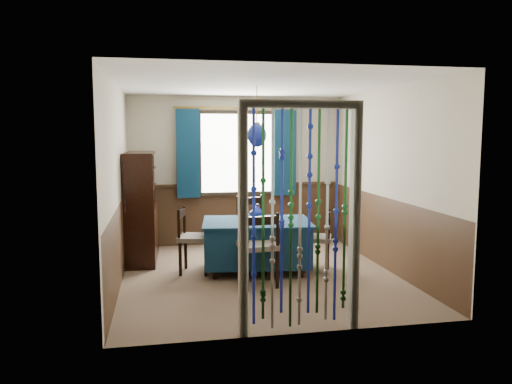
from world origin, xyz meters
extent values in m
plane|color=brown|center=(0.00, 0.00, 0.00)|extent=(4.00, 4.00, 0.00)
plane|color=silver|center=(0.00, 0.00, 2.50)|extent=(4.00, 4.00, 0.00)
plane|color=#B7AE96|center=(0.00, 2.00, 1.25)|extent=(3.60, 0.00, 3.60)
plane|color=#B7AE96|center=(0.00, -2.00, 1.25)|extent=(3.60, 0.00, 3.60)
plane|color=#B7AE96|center=(-1.80, 0.00, 1.25)|extent=(0.00, 4.00, 4.00)
plane|color=#B7AE96|center=(1.80, 0.00, 1.25)|extent=(0.00, 4.00, 4.00)
plane|color=#3B2616|center=(0.00, 1.99, 0.50)|extent=(3.60, 0.00, 3.60)
plane|color=#3B2616|center=(0.00, -1.99, 0.50)|extent=(3.60, 0.00, 3.60)
plane|color=#3B2616|center=(-1.79, 0.00, 0.50)|extent=(0.00, 4.00, 4.00)
plane|color=#3B2616|center=(1.79, 0.00, 0.50)|extent=(0.00, 4.00, 4.00)
cube|color=black|center=(0.00, 1.95, 1.55)|extent=(1.32, 0.12, 1.42)
cube|color=#0D2A43|center=(0.00, 0.20, 0.39)|extent=(1.50, 1.11, 0.55)
cube|color=#0D2A43|center=(0.00, 0.20, 0.68)|extent=(1.57, 1.18, 0.03)
cylinder|color=black|center=(-0.60, -0.07, 0.07)|extent=(0.07, 0.07, 0.14)
cylinder|color=black|center=(0.52, -0.21, 0.07)|extent=(0.07, 0.07, 0.14)
cylinder|color=black|center=(-0.52, 0.61, 0.07)|extent=(0.07, 0.07, 0.14)
cylinder|color=black|center=(0.61, 0.47, 0.07)|extent=(0.07, 0.07, 0.14)
cylinder|color=black|center=(-0.28, -0.64, 0.24)|extent=(0.05, 0.05, 0.47)
cylinder|color=black|center=(0.10, -0.61, 0.24)|extent=(0.05, 0.05, 0.47)
cylinder|color=black|center=(-0.31, -0.29, 0.24)|extent=(0.05, 0.05, 0.47)
cylinder|color=black|center=(0.07, -0.25, 0.24)|extent=(0.05, 0.05, 0.47)
cube|color=#5B5549|center=(-0.11, -0.45, 0.50)|extent=(0.49, 0.48, 0.06)
cube|color=black|center=(-0.09, -0.64, 0.85)|extent=(0.40, 0.07, 0.10)
cylinder|color=black|center=(-0.28, -0.65, 0.70)|extent=(0.04, 0.04, 0.46)
cylinder|color=black|center=(0.10, -0.62, 0.70)|extent=(0.04, 0.04, 0.46)
cylinder|color=black|center=(0.25, 1.07, 0.24)|extent=(0.05, 0.05, 0.48)
cylinder|color=black|center=(-0.13, 1.00, 0.24)|extent=(0.05, 0.05, 0.48)
cylinder|color=black|center=(0.32, 0.71, 0.24)|extent=(0.05, 0.05, 0.48)
cylinder|color=black|center=(-0.06, 0.64, 0.24)|extent=(0.05, 0.05, 0.48)
cube|color=#5B5549|center=(0.09, 0.86, 0.51)|extent=(0.54, 0.52, 0.06)
cube|color=black|center=(0.06, 1.05, 0.86)|extent=(0.41, 0.11, 0.11)
cylinder|color=black|center=(0.25, 1.08, 0.71)|extent=(0.04, 0.04, 0.47)
cylinder|color=black|center=(-0.13, 1.01, 0.71)|extent=(0.04, 0.04, 0.47)
cylinder|color=black|center=(-0.95, 0.50, 0.22)|extent=(0.04, 0.04, 0.45)
cylinder|color=black|center=(-1.04, 0.15, 0.22)|extent=(0.04, 0.04, 0.45)
cylinder|color=black|center=(-0.62, 0.42, 0.22)|extent=(0.04, 0.04, 0.45)
cylinder|color=black|center=(-0.71, 0.07, 0.22)|extent=(0.04, 0.04, 0.45)
cube|color=#5B5549|center=(-0.83, 0.28, 0.48)|extent=(0.52, 0.53, 0.06)
cube|color=black|center=(-1.00, 0.33, 0.81)|extent=(0.13, 0.38, 0.10)
cylinder|color=black|center=(-0.96, 0.50, 0.67)|extent=(0.04, 0.04, 0.44)
cylinder|color=black|center=(-1.05, 0.15, 0.67)|extent=(0.04, 0.04, 0.44)
cylinder|color=black|center=(0.91, -0.12, 0.21)|extent=(0.04, 0.04, 0.42)
cylinder|color=black|center=(1.02, 0.19, 0.21)|extent=(0.04, 0.04, 0.42)
cylinder|color=black|center=(0.61, -0.01, 0.21)|extent=(0.04, 0.04, 0.42)
cylinder|color=black|center=(0.73, 0.30, 0.21)|extent=(0.04, 0.04, 0.42)
cube|color=#5B5549|center=(0.82, 0.09, 0.45)|extent=(0.51, 0.52, 0.06)
cube|color=black|center=(0.97, 0.03, 0.76)|extent=(0.16, 0.34, 0.09)
cylinder|color=black|center=(0.92, -0.12, 0.63)|extent=(0.04, 0.04, 0.41)
cylinder|color=black|center=(1.03, 0.19, 0.63)|extent=(0.04, 0.04, 0.41)
cube|color=black|center=(-1.56, 1.13, 0.40)|extent=(0.47, 1.25, 0.80)
cube|color=black|center=(-1.56, 0.54, 1.21)|extent=(0.38, 0.06, 0.80)
cube|color=black|center=(-1.56, 1.71, 1.21)|extent=(0.38, 0.06, 0.80)
cube|color=black|center=(-1.56, 1.13, 1.59)|extent=(0.42, 1.24, 0.04)
cube|color=black|center=(-1.75, 1.13, 1.21)|extent=(0.08, 1.21, 0.80)
cube|color=black|center=(-1.53, 1.13, 1.09)|extent=(0.37, 1.16, 0.02)
cube|color=black|center=(-1.53, 1.13, 1.35)|extent=(0.37, 1.16, 0.02)
cylinder|color=olive|center=(0.00, 0.20, 2.18)|extent=(0.01, 0.01, 0.64)
ellipsoid|color=navy|center=(0.00, 0.20, 1.86)|extent=(0.25, 0.25, 0.31)
cylinder|color=olive|center=(0.00, 0.20, 2.01)|extent=(0.08, 0.08, 0.03)
imported|color=navy|center=(0.03, 0.33, 0.79)|extent=(0.19, 0.19, 0.19)
imported|color=beige|center=(-1.51, 0.81, 1.13)|extent=(0.28, 0.28, 0.05)
imported|color=beige|center=(-1.51, 1.32, 0.89)|extent=(0.21, 0.21, 0.17)
camera|label=1|loc=(-1.27, -6.36, 1.87)|focal=35.00mm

